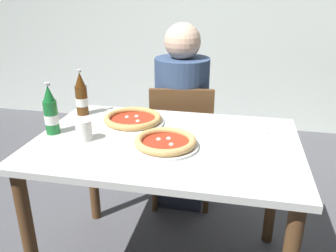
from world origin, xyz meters
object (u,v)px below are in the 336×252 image
at_px(diner_seated, 181,122).
at_px(beer_bottle_center, 81,96).
at_px(chair_behind_table, 181,140).
at_px(beer_bottle_left, 51,113).
at_px(pizza_margherita_near, 133,120).
at_px(paper_cup, 84,130).
at_px(napkin_with_cutlery, 257,126).
at_px(pizza_marinara_far, 165,142).
at_px(dining_table_main, 166,162).

relative_size(diner_seated, beer_bottle_center, 4.89).
bearing_deg(chair_behind_table, beer_bottle_left, 42.82).
relative_size(pizza_margherita_near, paper_cup, 3.35).
bearing_deg(napkin_with_cutlery, pizza_marinara_far, -140.90).
distance_m(dining_table_main, chair_behind_table, 0.63).
bearing_deg(pizza_marinara_far, beer_bottle_left, 175.85).
bearing_deg(beer_bottle_left, pizza_margherita_near, 30.71).
xyz_separation_m(chair_behind_table, napkin_with_cutlery, (0.44, -0.35, 0.27)).
height_order(chair_behind_table, paper_cup, chair_behind_table).
xyz_separation_m(dining_table_main, diner_seated, (-0.04, 0.66, -0.05)).
bearing_deg(beer_bottle_center, napkin_with_cutlery, 0.66).
relative_size(pizza_marinara_far, beer_bottle_center, 1.18).
bearing_deg(dining_table_main, beer_bottle_left, -176.99).
distance_m(pizza_marinara_far, beer_bottle_center, 0.62).
distance_m(chair_behind_table, pizza_marinara_far, 0.74).
distance_m(pizza_margherita_near, napkin_with_cutlery, 0.63).
relative_size(diner_seated, napkin_with_cutlery, 5.96).
distance_m(pizza_margherita_near, pizza_marinara_far, 0.33).
bearing_deg(pizza_margherita_near, napkin_with_cutlery, 7.89).
height_order(diner_seated, beer_bottle_left, diner_seated).
height_order(pizza_marinara_far, napkin_with_cutlery, pizza_marinara_far).
bearing_deg(beer_bottle_center, dining_table_main, -25.39).
bearing_deg(diner_seated, paper_cup, -113.84).
relative_size(pizza_margherita_near, beer_bottle_left, 1.29).
bearing_deg(diner_seated, pizza_margherita_near, -109.04).
bearing_deg(pizza_margherita_near, diner_seated, 70.96).
bearing_deg(beer_bottle_left, diner_seated, 53.80).
bearing_deg(beer_bottle_center, paper_cup, -63.98).
distance_m(diner_seated, beer_bottle_left, 0.90).
height_order(dining_table_main, pizza_marinara_far, pizza_marinara_far).
relative_size(chair_behind_table, pizza_margherita_near, 2.67).
distance_m(beer_bottle_center, paper_cup, 0.36).
distance_m(beer_bottle_left, napkin_with_cutlery, 1.01).
height_order(chair_behind_table, pizza_marinara_far, chair_behind_table).
bearing_deg(chair_behind_table, beer_bottle_center, 28.36).
height_order(beer_bottle_left, beer_bottle_center, same).
xyz_separation_m(dining_table_main, beer_bottle_center, (-0.52, 0.25, 0.22)).
bearing_deg(beer_bottle_left, dining_table_main, 3.01).
relative_size(dining_table_main, chair_behind_table, 1.41).
relative_size(pizza_marinara_far, beer_bottle_left, 1.18).
bearing_deg(paper_cup, napkin_with_cutlery, 22.89).
xyz_separation_m(beer_bottle_left, paper_cup, (0.18, -0.04, -0.06)).
bearing_deg(paper_cup, pizza_marinara_far, 0.38).
bearing_deg(diner_seated, beer_bottle_left, -126.20).
xyz_separation_m(pizza_marinara_far, beer_bottle_center, (-0.53, 0.32, 0.08)).
relative_size(dining_table_main, beer_bottle_center, 4.86).
relative_size(pizza_margherita_near, pizza_marinara_far, 1.09).
bearing_deg(paper_cup, chair_behind_table, 63.94).
bearing_deg(dining_table_main, paper_cup, -168.86).
xyz_separation_m(pizza_margherita_near, paper_cup, (-0.15, -0.24, 0.03)).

